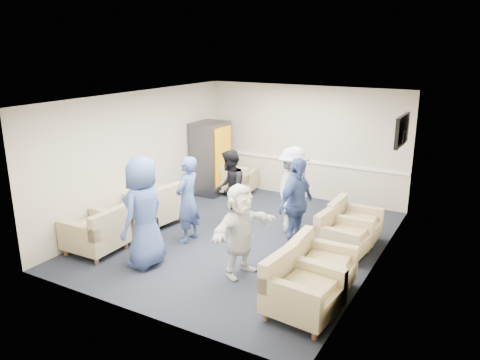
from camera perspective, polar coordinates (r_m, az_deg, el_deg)
The scene contains 25 objects.
floor at distance 9.13m, azimuth 0.36°, elevation -7.12°, with size 6.00×6.00×0.00m, color black.
ceiling at distance 8.42m, azimuth 0.39°, elevation 9.98°, with size 6.00×6.00×0.00m, color silver.
back_wall at distance 11.32m, azimuth 7.82°, elevation 4.56°, with size 5.00×0.02×2.70m, color beige.
front_wall at distance 6.36m, azimuth -12.97°, elevation -5.15°, with size 5.00×0.02×2.70m, color beige.
left_wall at distance 10.09m, azimuth -12.13°, elevation 2.91°, with size 0.02×6.00×2.70m, color beige.
right_wall at distance 7.82m, azimuth 16.59°, elevation -1.34°, with size 0.02×6.00×2.70m, color beige.
chair_rail at distance 11.40m, azimuth 7.69°, elevation 2.33°, with size 4.98×0.04×0.06m, color white.
tv at distance 9.39m, azimuth 19.14°, elevation 5.72°, with size 0.10×1.00×0.58m.
armchair_left_near at distance 8.78m, azimuth -16.95°, elevation -6.30°, with size 0.92×0.92×0.72m.
armchair_left_mid at distance 9.35m, azimuth -13.01°, elevation -4.92°, with size 0.86×0.86×0.62m.
armchair_left_far at distance 9.85m, azimuth -10.14°, elevation -3.25°, with size 1.06×1.06×0.75m.
armchair_right_near at distance 6.63m, azimuth 7.20°, elevation -13.34°, with size 0.99×0.99×0.73m.
armchair_right_midnear at distance 7.31m, azimuth 9.48°, elevation -10.56°, with size 0.91×0.91×0.71m.
armchair_right_midfar at distance 8.54m, azimuth 12.17°, elevation -6.81°, with size 0.90×0.90×0.66m.
armchair_right_far at distance 9.10m, azimuth 13.46°, elevation -5.33°, with size 0.86×0.86×0.68m.
armchair_corner at distance 11.63m, azimuth -0.40°, elevation -0.16°, with size 0.93×0.93×0.65m.
vending_machine at distance 11.59m, azimuth -3.57°, elevation 2.68°, with size 0.73×0.85×1.80m.
backpack at distance 9.20m, azimuth -10.95°, elevation -5.47°, with size 0.33×0.26×0.51m.
pillow at distance 8.72m, azimuth -17.12°, elevation -5.19°, with size 0.42×0.32×0.12m, color beige.
person_front_left at distance 7.91m, azimuth -11.66°, elevation -3.86°, with size 0.92×0.60×1.89m, color #394E89.
person_mid_left at distance 8.79m, azimuth -6.41°, elevation -2.38°, with size 0.60×0.40×1.65m, color #394E89.
person_back_left at distance 9.48m, azimuth -1.27°, elevation -1.05°, with size 0.78×0.60×1.60m, color black.
person_back_right at distance 9.23m, azimuth 6.46°, elevation -1.22°, with size 1.12×0.64×1.73m, color beige.
person_mid_right at distance 8.44m, azimuth 6.86°, elevation -2.95°, with size 1.01×0.42×1.72m, color #394E89.
person_front_right at distance 7.49m, azimuth 0.03°, elevation -6.15°, with size 1.42×0.45×1.53m, color silver.
Camera 1 is at (4.07, -7.31, 3.64)m, focal length 35.00 mm.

